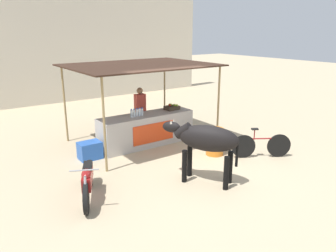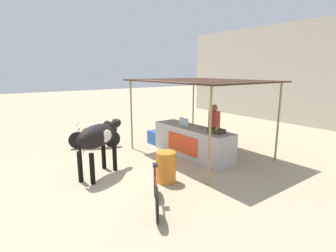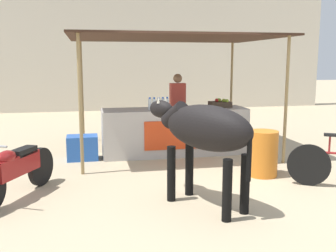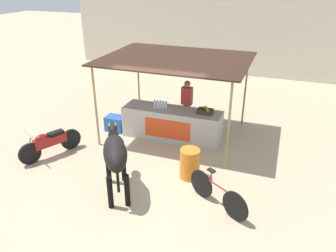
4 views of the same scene
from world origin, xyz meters
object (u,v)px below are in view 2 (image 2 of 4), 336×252
(fruit_crate, at_px, (217,130))
(water_barrel, at_px, (166,167))
(vendor_behind_counter, at_px, (214,129))
(cooler_box, at_px, (156,137))
(cow, at_px, (99,137))
(stall_counter, at_px, (192,142))
(bicycle_leaning, at_px, (156,191))
(motorcycle_parked, at_px, (94,136))

(fruit_crate, xyz_separation_m, water_barrel, (0.12, -1.90, -0.65))
(vendor_behind_counter, bearing_deg, water_barrel, -71.12)
(cooler_box, height_order, cow, cow)
(fruit_crate, bearing_deg, cow, -112.83)
(stall_counter, height_order, vendor_behind_counter, vendor_behind_counter)
(vendor_behind_counter, bearing_deg, fruit_crate, -42.30)
(cooler_box, xyz_separation_m, cow, (1.62, -2.89, 0.79))
(fruit_crate, relative_size, water_barrel, 0.57)
(vendor_behind_counter, distance_m, bicycle_leaning, 3.97)
(cooler_box, xyz_separation_m, bicycle_leaning, (3.91, -2.66, 0.11))
(vendor_behind_counter, height_order, cow, vendor_behind_counter)
(cooler_box, height_order, motorcycle_parked, motorcycle_parked)
(cooler_box, height_order, bicycle_leaning, bicycle_leaning)
(cow, bearing_deg, motorcycle_parked, 162.21)
(stall_counter, bearing_deg, fruit_crate, 3.02)
(vendor_behind_counter, xyz_separation_m, cow, (-0.51, -3.74, 0.18))
(stall_counter, bearing_deg, cooler_box, -177.07)
(motorcycle_parked, bearing_deg, fruit_crate, 30.48)
(fruit_crate, relative_size, cooler_box, 0.73)
(cooler_box, bearing_deg, stall_counter, 2.93)
(vendor_behind_counter, height_order, motorcycle_parked, vendor_behind_counter)
(stall_counter, distance_m, fruit_crate, 1.15)
(water_barrel, bearing_deg, motorcycle_parked, -175.17)
(stall_counter, bearing_deg, cow, -95.31)
(fruit_crate, height_order, motorcycle_parked, fruit_crate)
(fruit_crate, distance_m, vendor_behind_counter, 1.06)
(fruit_crate, bearing_deg, motorcycle_parked, -149.52)
(vendor_behind_counter, height_order, bicycle_leaning, vendor_behind_counter)
(vendor_behind_counter, height_order, water_barrel, vendor_behind_counter)
(vendor_behind_counter, distance_m, water_barrel, 2.79)
(vendor_behind_counter, relative_size, bicycle_leaning, 1.15)
(vendor_behind_counter, bearing_deg, motorcycle_parked, -135.89)
(water_barrel, height_order, bicycle_leaning, bicycle_leaning)
(cooler_box, relative_size, cow, 0.34)
(fruit_crate, relative_size, vendor_behind_counter, 0.27)
(cooler_box, bearing_deg, motorcycle_parked, -113.30)
(fruit_crate, relative_size, motorcycle_parked, 0.27)
(fruit_crate, bearing_deg, bicycle_leaning, -70.19)
(fruit_crate, relative_size, cow, 0.25)
(cow, height_order, motorcycle_parked, cow)
(stall_counter, height_order, bicycle_leaning, stall_counter)
(water_barrel, bearing_deg, cow, -140.93)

